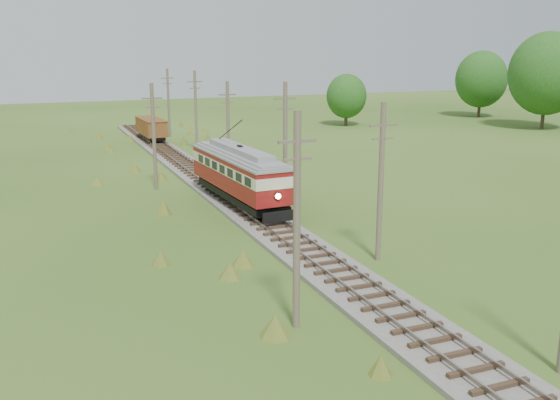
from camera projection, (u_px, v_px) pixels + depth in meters
name	position (u px, v px, depth m)	size (l,w,h in m)	color
railbed_main	(231.00, 198.00, 47.30)	(3.60, 96.00, 0.57)	#605B54
streetcar	(240.00, 171.00, 44.64)	(3.71, 13.01, 5.90)	black
gondola	(151.00, 128.00, 75.17)	(2.63, 7.36, 2.42)	black
gravel_pile	(219.00, 151.00, 66.16)	(3.43, 3.64, 1.25)	gray
utility_pole_r_2	(381.00, 181.00, 33.10)	(1.60, 0.30, 8.60)	brown
utility_pole_r_3	(285.00, 143.00, 44.71)	(1.60, 0.30, 9.00)	brown
utility_pole_r_4	(228.00, 127.00, 56.41)	(1.60, 0.30, 8.40)	brown
utility_pole_r_5	(196.00, 111.00, 68.19)	(1.60, 0.30, 8.90)	brown
utility_pole_r_6	(168.00, 102.00, 79.83)	(1.60, 0.30, 8.70)	brown
utility_pole_l_a	(297.00, 220.00, 24.92)	(1.60, 0.30, 9.00)	brown
utility_pole_l_b	(154.00, 136.00, 50.04)	(1.60, 0.30, 8.60)	brown
tree_right_4	(547.00, 74.00, 86.83)	(10.50, 10.50, 13.53)	#38281C
tree_right_5	(481.00, 79.00, 102.32)	(8.40, 8.40, 10.82)	#38281C
tree_mid_b	(346.00, 96.00, 91.46)	(5.88, 5.88, 7.57)	#38281C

